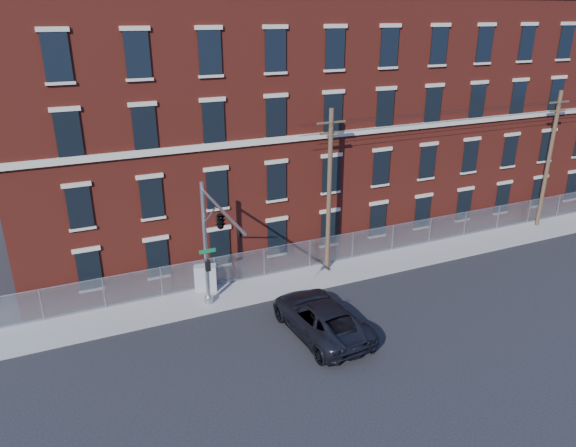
# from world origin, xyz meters

# --- Properties ---
(ground) EXTENTS (140.00, 140.00, 0.00)m
(ground) POSITION_xyz_m (0.00, 0.00, 0.00)
(ground) COLOR black
(ground) RESTS_ON ground
(sidewalk) EXTENTS (65.00, 3.00, 0.12)m
(sidewalk) POSITION_xyz_m (12.00, 5.00, 0.06)
(sidewalk) COLOR gray
(sidewalk) RESTS_ON ground
(mill_building) EXTENTS (55.30, 14.32, 16.30)m
(mill_building) POSITION_xyz_m (12.00, 13.93, 8.15)
(mill_building) COLOR #601B12
(mill_building) RESTS_ON ground
(chain_link_fence) EXTENTS (59.06, 0.06, 1.85)m
(chain_link_fence) POSITION_xyz_m (12.00, 6.30, 1.06)
(chain_link_fence) COLOR #A5A8AD
(chain_link_fence) RESTS_ON ground
(traffic_signal_mast) EXTENTS (0.90, 6.75, 7.00)m
(traffic_signal_mast) POSITION_xyz_m (-6.00, 2.18, 5.39)
(traffic_signal_mast) COLOR #9EA0A5
(traffic_signal_mast) RESTS_ON ground
(utility_pole_near) EXTENTS (1.80, 0.28, 10.00)m
(utility_pole_near) POSITION_xyz_m (2.00, 5.60, 5.34)
(utility_pole_near) COLOR #4E3B27
(utility_pole_near) RESTS_ON ground
(utility_pole_mid) EXTENTS (1.80, 0.28, 10.00)m
(utility_pole_mid) POSITION_xyz_m (20.00, 5.60, 5.34)
(utility_pole_mid) COLOR #4E3B27
(utility_pole_mid) RESTS_ON ground
(overhead_wires) EXTENTS (40.00, 0.62, 0.62)m
(overhead_wires) POSITION_xyz_m (20.00, 5.60, 9.12)
(overhead_wires) COLOR black
(overhead_wires) RESTS_ON ground
(pickup_truck) EXTENTS (3.36, 6.62, 1.79)m
(pickup_truck) POSITION_xyz_m (-1.63, -0.50, 0.90)
(pickup_truck) COLOR black
(pickup_truck) RESTS_ON ground
(utility_cabinet) EXTENTS (1.37, 0.99, 1.55)m
(utility_cabinet) POSITION_xyz_m (-5.72, 6.00, 0.90)
(utility_cabinet) COLOR gray
(utility_cabinet) RESTS_ON sidewalk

